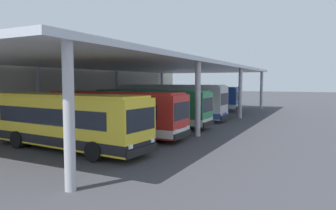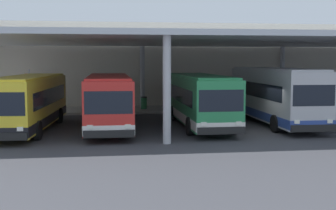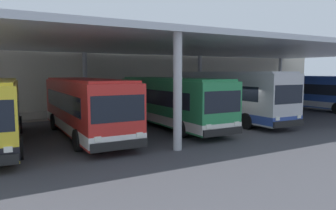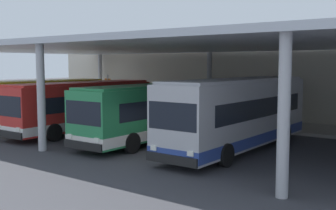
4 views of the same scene
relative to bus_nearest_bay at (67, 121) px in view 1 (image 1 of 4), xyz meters
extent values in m
plane|color=#3D3D42|center=(13.57, -2.55, -1.66)|extent=(200.00, 200.00, 0.00)
cube|color=#A39E93|center=(13.57, 9.20, -1.57)|extent=(42.00, 4.50, 0.18)
cube|color=beige|center=(13.57, 12.45, 2.00)|extent=(48.00, 1.60, 7.31)
cube|color=silver|center=(13.57, 2.95, 3.74)|extent=(40.00, 17.00, 0.30)
cylinder|color=#B2B2B7|center=(-4.93, -5.05, 0.97)|extent=(0.40, 0.40, 5.25)
cylinder|color=#B2B2B7|center=(7.41, -5.05, 0.97)|extent=(0.40, 0.40, 5.25)
cylinder|color=#B2B2B7|center=(7.41, 10.95, 0.97)|extent=(0.40, 0.40, 5.25)
cylinder|color=#B2B2B7|center=(19.74, -5.05, 0.97)|extent=(0.40, 0.40, 5.25)
cylinder|color=#B2B2B7|center=(19.74, 10.95, 0.97)|extent=(0.40, 0.40, 5.25)
cylinder|color=#B2B2B7|center=(32.07, -5.05, 0.97)|extent=(0.40, 0.40, 5.25)
cylinder|color=#B2B2B7|center=(32.07, 10.95, 0.97)|extent=(0.40, 0.40, 5.25)
cube|color=yellow|center=(0.00, 0.00, 0.04)|extent=(3.23, 10.55, 2.70)
cube|color=black|center=(0.00, 0.00, -0.96)|extent=(3.25, 10.57, 0.50)
cube|color=black|center=(0.01, 0.15, 0.34)|extent=(3.13, 8.69, 0.90)
cube|color=black|center=(-0.36, -5.14, 0.39)|extent=(2.30, 0.28, 1.10)
cube|color=black|center=(-0.37, -5.23, -1.11)|extent=(2.46, 0.33, 0.36)
cube|color=yellow|center=(0.00, 0.00, 1.45)|extent=(3.00, 10.12, 0.12)
cube|color=yellow|center=(-0.36, -5.11, 1.21)|extent=(1.75, 0.24, 0.28)
cube|color=white|center=(-1.27, -5.15, -0.76)|extent=(0.28, 0.10, 0.20)
cube|color=white|center=(0.53, -5.28, -0.76)|extent=(0.28, 0.10, 0.20)
cylinder|color=black|center=(-1.45, -3.13, -1.16)|extent=(0.35, 1.02, 1.00)
cylinder|color=black|center=(0.99, -3.30, -1.16)|extent=(0.35, 1.02, 1.00)
cylinder|color=black|center=(-1.02, 2.94, -1.16)|extent=(0.35, 1.02, 1.00)
cylinder|color=black|center=(1.42, 2.77, -1.16)|extent=(0.35, 1.02, 1.00)
cube|color=red|center=(4.59, 0.11, 0.04)|extent=(2.51, 10.40, 2.70)
cube|color=white|center=(4.59, 0.11, -0.96)|extent=(2.53, 10.42, 0.50)
cube|color=black|center=(4.59, 0.26, 0.34)|extent=(2.55, 8.53, 0.90)
cube|color=black|center=(4.60, -5.04, 0.39)|extent=(2.30, 0.12, 1.10)
cube|color=black|center=(4.60, -5.13, -1.11)|extent=(2.45, 0.16, 0.36)
cube|color=red|center=(4.59, 0.11, 1.45)|extent=(2.31, 9.99, 0.12)
cube|color=yellow|center=(4.60, -5.01, 1.21)|extent=(1.75, 0.12, 0.28)
cube|color=white|center=(3.70, -5.12, -0.76)|extent=(0.28, 0.08, 0.20)
cube|color=white|center=(5.50, -5.12, -0.76)|extent=(0.28, 0.08, 0.20)
cylinder|color=black|center=(3.37, -3.11, -1.16)|extent=(0.28, 1.00, 1.00)
cylinder|color=black|center=(5.82, -3.11, -1.16)|extent=(0.28, 1.00, 1.00)
cylinder|color=black|center=(3.36, 2.97, -1.16)|extent=(0.28, 1.00, 1.00)
cylinder|color=black|center=(5.81, 2.97, -1.16)|extent=(0.28, 1.00, 1.00)
cube|color=#28844C|center=(10.13, 0.36, 0.04)|extent=(2.58, 10.42, 2.70)
cube|color=white|center=(10.13, 0.36, -0.96)|extent=(2.60, 10.44, 0.50)
cube|color=black|center=(10.13, 0.51, 0.34)|extent=(2.61, 8.55, 0.90)
cube|color=black|center=(10.17, -4.79, 0.39)|extent=(2.30, 0.14, 1.10)
cube|color=black|center=(10.17, -4.88, -1.11)|extent=(2.45, 0.18, 0.36)
cube|color=#2A8B50|center=(10.13, 0.36, 1.45)|extent=(2.38, 10.00, 0.12)
cube|color=yellow|center=(10.17, -4.76, 1.21)|extent=(1.75, 0.13, 0.28)
cube|color=white|center=(9.27, -4.88, -0.76)|extent=(0.28, 0.08, 0.20)
cube|color=white|center=(11.07, -4.86, -0.76)|extent=(0.28, 0.08, 0.20)
cylinder|color=black|center=(8.93, -2.87, -1.16)|extent=(0.29, 1.00, 1.00)
cylinder|color=black|center=(11.38, -2.85, -1.16)|extent=(0.29, 1.00, 1.00)
cylinder|color=black|center=(8.88, 3.21, -1.16)|extent=(0.29, 1.00, 1.00)
cylinder|color=black|center=(11.33, 3.23, -1.16)|extent=(0.29, 1.00, 1.00)
cube|color=#B7B7BC|center=(15.15, 0.90, 0.24)|extent=(2.56, 11.21, 3.10)
cube|color=#2D4799|center=(15.15, 0.90, -0.96)|extent=(2.58, 11.23, 0.50)
cube|color=black|center=(15.15, 1.05, 0.54)|extent=(2.59, 9.20, 0.90)
cube|color=black|center=(15.11, -4.65, 0.59)|extent=(2.30, 0.13, 1.10)
cube|color=black|center=(15.11, -4.74, -1.11)|extent=(2.45, 0.17, 0.36)
cube|color=silver|center=(15.15, 0.90, 1.85)|extent=(2.36, 10.77, 0.12)
cube|color=yellow|center=(15.11, -4.62, 1.61)|extent=(1.75, 0.13, 0.28)
cube|color=white|center=(14.21, -4.73, -0.76)|extent=(0.28, 0.08, 0.20)
cube|color=white|center=(16.01, -4.74, -0.76)|extent=(0.28, 0.08, 0.20)
cylinder|color=black|center=(13.90, -2.57, -1.16)|extent=(0.29, 1.00, 1.00)
cylinder|color=black|center=(16.35, -2.58, -1.16)|extent=(0.29, 1.00, 1.00)
cylinder|color=black|center=(13.94, 3.98, -1.16)|extent=(0.29, 1.00, 1.00)
cylinder|color=black|center=(16.39, 3.97, -1.16)|extent=(0.29, 1.00, 1.00)
cube|color=#284CA8|center=(26.58, 2.09, 0.04)|extent=(2.73, 10.45, 2.70)
cube|color=silver|center=(26.58, 2.09, -0.96)|extent=(2.75, 10.47, 0.50)
cube|color=black|center=(26.58, 2.24, 0.34)|extent=(2.73, 8.58, 0.90)
cube|color=black|center=(26.70, -3.05, 0.39)|extent=(2.30, 0.17, 1.10)
cube|color=black|center=(26.70, -3.14, -1.11)|extent=(2.45, 0.21, 0.36)
cube|color=#2A50B0|center=(26.58, 2.09, 1.45)|extent=(2.52, 10.03, 0.12)
cube|color=yellow|center=(26.69, -3.02, 1.21)|extent=(1.75, 0.16, 0.28)
cube|color=white|center=(25.80, -3.15, -0.76)|extent=(0.28, 0.09, 0.20)
cube|color=white|center=(27.60, -3.11, -0.76)|extent=(0.28, 0.09, 0.20)
cylinder|color=black|center=(25.43, -1.16, -1.16)|extent=(0.30, 1.01, 1.00)
cylinder|color=black|center=(27.88, -1.10, -1.16)|extent=(0.30, 1.01, 1.00)
cylinder|color=black|center=(25.30, 4.93, -1.16)|extent=(0.30, 1.01, 1.00)
cylinder|color=black|center=(27.75, 4.98, -1.16)|extent=(0.30, 1.01, 1.00)
cube|color=#4C515B|center=(5.06, 9.20, -1.03)|extent=(1.80, 0.44, 0.08)
cube|color=#4C515B|center=(5.06, 9.40, -0.78)|extent=(1.80, 0.06, 0.44)
cube|color=#2D2D33|center=(4.36, 9.20, -1.25)|extent=(0.10, 0.36, 0.45)
cube|color=#2D2D33|center=(5.76, 9.20, -1.25)|extent=(0.10, 0.36, 0.45)
cylinder|color=#236638|center=(7.37, 8.95, -1.03)|extent=(0.48, 0.48, 0.90)
cylinder|color=black|center=(7.37, 8.95, -0.54)|extent=(0.52, 0.52, 0.08)
camera|label=1|loc=(-12.94, -13.00, 2.22)|focal=33.03mm
camera|label=2|loc=(4.66, -26.03, 2.39)|focal=46.88mm
camera|label=3|loc=(0.16, -17.16, 1.87)|focal=33.75mm
camera|label=4|loc=(24.58, -17.70, 2.59)|focal=44.55mm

